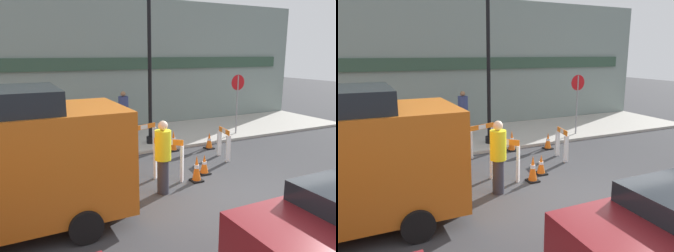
# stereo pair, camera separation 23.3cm
# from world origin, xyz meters

# --- Properties ---
(ground_plane) EXTENTS (60.00, 60.00, 0.00)m
(ground_plane) POSITION_xyz_m (0.00, 0.00, 0.00)
(ground_plane) COLOR #38383A
(sidewalk_slab) EXTENTS (18.00, 3.78, 0.10)m
(sidewalk_slab) POSITION_xyz_m (0.00, 6.39, 0.05)
(sidewalk_slab) COLOR #ADA89E
(sidewalk_slab) RESTS_ON ground_plane
(storefront_facade) EXTENTS (18.00, 0.22, 5.50)m
(storefront_facade) POSITION_xyz_m (0.00, 8.35, 2.75)
(storefront_facade) COLOR gray
(storefront_facade) RESTS_ON ground_plane
(streetlamp_post) EXTENTS (0.44, 0.44, 5.38)m
(streetlamp_post) POSITION_xyz_m (-0.25, 5.30, 3.55)
(streetlamp_post) COLOR black
(streetlamp_post) RESTS_ON sidewalk_slab
(stop_sign) EXTENTS (0.60, 0.06, 2.32)m
(stop_sign) POSITION_xyz_m (3.40, 5.15, 1.65)
(stop_sign) COLOR gray
(stop_sign) RESTS_ON sidewalk_slab
(barricade_0) EXTENTS (0.97, 0.46, 1.02)m
(barricade_0) POSITION_xyz_m (-0.88, 4.35, 0.56)
(barricade_0) COLOR white
(barricade_0) RESTS_ON ground_plane
(barricade_1) EXTENTS (0.65, 0.64, 1.10)m
(barricade_1) POSITION_xyz_m (-1.10, 2.13, 0.59)
(barricade_1) COLOR white
(barricade_1) RESTS_ON ground_plane
(barricade_2) EXTENTS (0.26, 0.72, 0.96)m
(barricade_2) POSITION_xyz_m (1.23, 2.97, 0.51)
(barricade_2) COLOR white
(barricade_2) RESTS_ON ground_plane
(traffic_cone_0) EXTENTS (0.30, 0.30, 0.73)m
(traffic_cone_0) POSITION_xyz_m (-2.03, 2.94, 0.35)
(traffic_cone_0) COLOR black
(traffic_cone_0) RESTS_ON ground_plane
(traffic_cone_1) EXTENTS (0.30, 0.30, 0.54)m
(traffic_cone_1) POSITION_xyz_m (-0.03, 2.09, 0.26)
(traffic_cone_1) COLOR black
(traffic_cone_1) RESTS_ON ground_plane
(traffic_cone_2) EXTENTS (0.30, 0.30, 0.60)m
(traffic_cone_2) POSITION_xyz_m (-1.84, 3.51, 0.29)
(traffic_cone_2) COLOR black
(traffic_cone_2) RESTS_ON ground_plane
(traffic_cone_3) EXTENTS (0.30, 0.30, 0.57)m
(traffic_cone_3) POSITION_xyz_m (1.43, 4.07, 0.27)
(traffic_cone_3) COLOR black
(traffic_cone_3) RESTS_ON ground_plane
(traffic_cone_4) EXTENTS (0.30, 0.30, 0.69)m
(traffic_cone_4) POSITION_xyz_m (-0.50, 1.73, 0.33)
(traffic_cone_4) COLOR black
(traffic_cone_4) RESTS_ON ground_plane
(traffic_cone_5) EXTENTS (0.30, 0.30, 0.70)m
(traffic_cone_5) POSITION_xyz_m (0.21, 4.40, 0.34)
(traffic_cone_5) COLOR black
(traffic_cone_5) RESTS_ON ground_plane
(person_worker) EXTENTS (0.53, 0.53, 1.74)m
(person_worker) POSITION_xyz_m (-1.59, 1.44, 0.93)
(person_worker) COLOR #33333D
(person_worker) RESTS_ON ground_plane
(person_pedestrian) EXTENTS (0.47, 0.47, 1.74)m
(person_pedestrian) POSITION_xyz_m (-0.76, 6.65, 1.03)
(person_pedestrian) COLOR #33333D
(person_pedestrian) RESTS_ON sidewalk_slab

